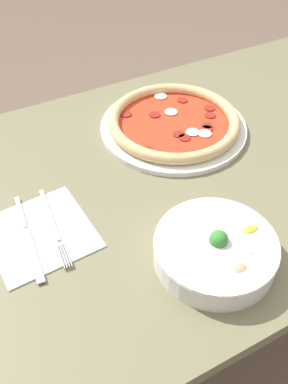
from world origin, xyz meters
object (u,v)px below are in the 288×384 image
pizza (174,123)px  bowl (216,249)px  knife (27,233)px  fork (54,226)px

pizza → bowl: bearing=69.5°
bowl → knife: size_ratio=0.98×
pizza → bowl: size_ratio=1.63×
knife → fork: bearing=87.0°
bowl → knife: bowl is taller
pizza → fork: pizza is taller
pizza → knife: size_ratio=1.61×
bowl → fork: size_ratio=1.05×
fork → knife: 0.05m
knife → bowl: bearing=57.8°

